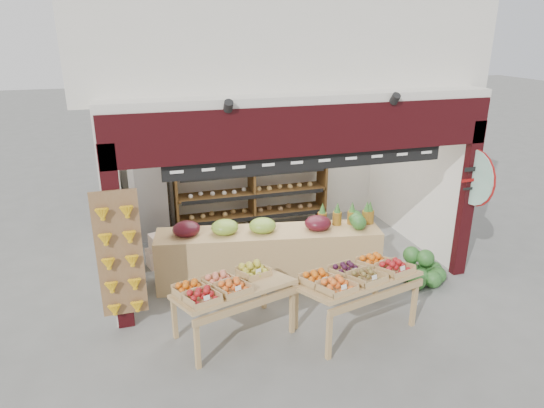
{
  "coord_description": "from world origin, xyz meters",
  "views": [
    {
      "loc": [
        -2.45,
        -7.31,
        3.99
      ],
      "look_at": [
        -0.33,
        -0.2,
        1.29
      ],
      "focal_mm": 32.0,
      "sensor_mm": 36.0,
      "label": 1
    }
  ],
  "objects_px": {
    "mid_counter": "(268,254)",
    "watermelon_pile": "(423,270)",
    "cardboard_stack": "(171,250)",
    "display_table_left": "(225,288)",
    "refrigerator": "(151,198)",
    "back_shelving": "(252,176)",
    "display_table_right": "(357,277)"
  },
  "relations": [
    {
      "from": "cardboard_stack",
      "to": "display_table_right",
      "type": "height_order",
      "value": "display_table_right"
    },
    {
      "from": "mid_counter",
      "to": "watermelon_pile",
      "type": "distance_m",
      "value": 2.59
    },
    {
      "from": "display_table_left",
      "to": "back_shelving",
      "type": "bearing_deg",
      "value": 70.33
    },
    {
      "from": "display_table_left",
      "to": "watermelon_pile",
      "type": "relative_size",
      "value": 2.2
    },
    {
      "from": "refrigerator",
      "to": "back_shelving",
      "type": "bearing_deg",
      "value": 9.33
    },
    {
      "from": "refrigerator",
      "to": "mid_counter",
      "type": "xyz_separation_m",
      "value": [
        1.71,
        -2.25,
        -0.39
      ]
    },
    {
      "from": "display_table_right",
      "to": "watermelon_pile",
      "type": "distance_m",
      "value": 1.98
    },
    {
      "from": "cardboard_stack",
      "to": "display_table_left",
      "type": "xyz_separation_m",
      "value": [
        0.5,
        -2.52,
        0.54
      ]
    },
    {
      "from": "mid_counter",
      "to": "watermelon_pile",
      "type": "bearing_deg",
      "value": -16.76
    },
    {
      "from": "back_shelving",
      "to": "watermelon_pile",
      "type": "bearing_deg",
      "value": -54.11
    },
    {
      "from": "mid_counter",
      "to": "watermelon_pile",
      "type": "xyz_separation_m",
      "value": [
        2.46,
        -0.74,
        -0.3
      ]
    },
    {
      "from": "back_shelving",
      "to": "display_table_left",
      "type": "bearing_deg",
      "value": -109.67
    },
    {
      "from": "mid_counter",
      "to": "watermelon_pile",
      "type": "relative_size",
      "value": 4.76
    },
    {
      "from": "display_table_right",
      "to": "watermelon_pile",
      "type": "bearing_deg",
      "value": 27.85
    },
    {
      "from": "back_shelving",
      "to": "display_table_left",
      "type": "relative_size",
      "value": 1.83
    },
    {
      "from": "mid_counter",
      "to": "display_table_left",
      "type": "xyz_separation_m",
      "value": [
        -0.98,
        -1.33,
        0.26
      ]
    },
    {
      "from": "refrigerator",
      "to": "watermelon_pile",
      "type": "xyz_separation_m",
      "value": [
        4.17,
        -2.99,
        -0.69
      ]
    },
    {
      "from": "mid_counter",
      "to": "display_table_left",
      "type": "relative_size",
      "value": 2.16
    },
    {
      "from": "refrigerator",
      "to": "watermelon_pile",
      "type": "distance_m",
      "value": 5.18
    },
    {
      "from": "display_table_left",
      "to": "mid_counter",
      "type": "bearing_deg",
      "value": 53.7
    },
    {
      "from": "refrigerator",
      "to": "cardboard_stack",
      "type": "xyz_separation_m",
      "value": [
        0.23,
        -1.07,
        -0.66
      ]
    },
    {
      "from": "display_table_left",
      "to": "watermelon_pile",
      "type": "height_order",
      "value": "display_table_left"
    },
    {
      "from": "refrigerator",
      "to": "display_table_left",
      "type": "height_order",
      "value": "refrigerator"
    },
    {
      "from": "back_shelving",
      "to": "display_table_right",
      "type": "xyz_separation_m",
      "value": [
        0.49,
        -3.87,
        -0.35
      ]
    },
    {
      "from": "refrigerator",
      "to": "watermelon_pile",
      "type": "bearing_deg",
      "value": -26.11
    },
    {
      "from": "watermelon_pile",
      "to": "cardboard_stack",
      "type": "bearing_deg",
      "value": 153.96
    },
    {
      "from": "back_shelving",
      "to": "cardboard_stack",
      "type": "height_order",
      "value": "back_shelving"
    },
    {
      "from": "mid_counter",
      "to": "display_table_left",
      "type": "bearing_deg",
      "value": -126.3
    },
    {
      "from": "refrigerator",
      "to": "display_table_left",
      "type": "relative_size",
      "value": 1.03
    },
    {
      "from": "watermelon_pile",
      "to": "display_table_right",
      "type": "bearing_deg",
      "value": -152.15
    },
    {
      "from": "display_table_right",
      "to": "mid_counter",
      "type": "bearing_deg",
      "value": 116.03
    },
    {
      "from": "display_table_left",
      "to": "refrigerator",
      "type": "bearing_deg",
      "value": 101.54
    }
  ]
}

